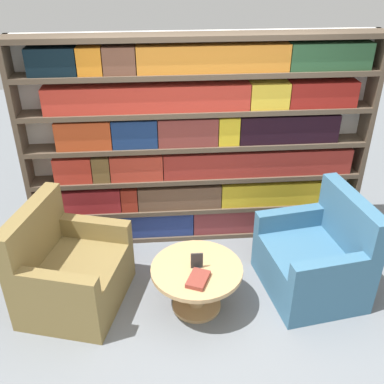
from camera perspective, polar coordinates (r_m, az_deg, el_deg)
name	(u,v)px	position (r m, az deg, el deg)	size (l,w,h in m)	color
ground_plane	(210,316)	(4.18, 2.35, -15.42)	(14.00, 14.00, 0.00)	slate
bookshelf	(199,146)	(4.64, 0.89, 5.82)	(3.52, 0.30, 2.19)	silver
armchair_left	(70,273)	(4.25, -15.25, -9.85)	(1.03, 1.11, 0.97)	olive
armchair_right	(316,260)	(4.40, 15.41, -8.32)	(0.94, 1.04, 0.97)	#386684
coffee_table	(197,279)	(4.04, 0.60, -10.99)	(0.81, 0.81, 0.45)	tan
table_sign	(197,262)	(3.92, 0.61, -8.84)	(0.11, 0.06, 0.16)	black
stray_book	(198,279)	(3.82, 0.78, -11.01)	(0.23, 0.28, 0.04)	brown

